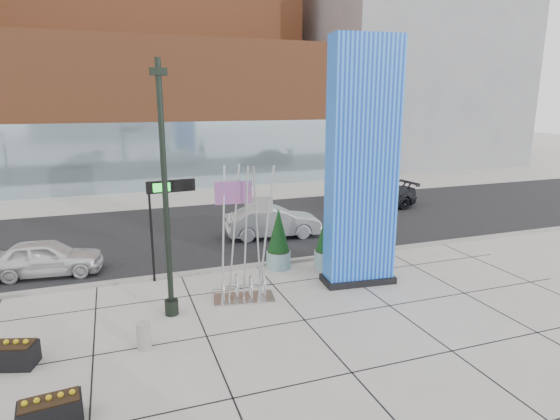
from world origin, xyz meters
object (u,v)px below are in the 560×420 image
object	(u,v)px
blue_pylon	(362,169)
lamp_post	(167,217)
concrete_bollard	(144,336)
overhead_street_sign	(167,195)
car_white_west	(46,258)
car_silver_mid	(273,222)
public_art_sculpture	(244,265)

from	to	relation	value
blue_pylon	lamp_post	size ratio (longest dim) A/B	1.13
lamp_post	concrete_bollard	size ratio (longest dim) A/B	10.45
lamp_post	overhead_street_sign	bearing A→B (deg)	82.86
overhead_street_sign	car_white_west	distance (m)	5.46
blue_pylon	overhead_street_sign	bearing A→B (deg)	163.42
car_white_west	car_silver_mid	xyz separation A→B (m)	(9.78, 1.94, 0.07)
public_art_sculpture	concrete_bollard	distance (m)	4.13
concrete_bollard	car_white_west	xyz separation A→B (m)	(-3.08, 6.86, 0.32)
public_art_sculpture	concrete_bollard	bearing A→B (deg)	-137.25
blue_pylon	car_silver_mid	size ratio (longest dim) A/B	1.88
blue_pylon	lamp_post	world-z (taller)	blue_pylon
blue_pylon	car_silver_mid	xyz separation A→B (m)	(-1.03, 6.54, -3.42)
overhead_street_sign	public_art_sculpture	bearing A→B (deg)	-57.93
concrete_bollard	car_white_west	distance (m)	7.53
lamp_post	car_silver_mid	xyz separation A→B (m)	(5.74, 6.97, -2.38)
public_art_sculpture	concrete_bollard	size ratio (longest dim) A/B	6.22
lamp_post	public_art_sculpture	world-z (taller)	lamp_post
car_silver_mid	concrete_bollard	bearing A→B (deg)	149.58
blue_pylon	concrete_bollard	distance (m)	8.91
blue_pylon	lamp_post	xyz separation A→B (m)	(-6.78, -0.42, -1.04)
blue_pylon	overhead_street_sign	size ratio (longest dim) A/B	2.32
car_silver_mid	lamp_post	bearing A→B (deg)	147.36
public_art_sculpture	car_white_west	size ratio (longest dim) A/B	1.13
concrete_bollard	car_silver_mid	size ratio (longest dim) A/B	0.16
public_art_sculpture	car_silver_mid	xyz separation A→B (m)	(3.30, 6.61, -0.44)
blue_pylon	car_white_west	world-z (taller)	blue_pylon
car_white_west	blue_pylon	bearing A→B (deg)	-106.42
lamp_post	car_white_west	distance (m)	6.90
car_white_west	overhead_street_sign	bearing A→B (deg)	-107.75
public_art_sculpture	car_silver_mid	size ratio (longest dim) A/B	0.99
lamp_post	overhead_street_sign	size ratio (longest dim) A/B	2.06
car_white_west	public_art_sculpture	bearing A→B (deg)	-119.13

